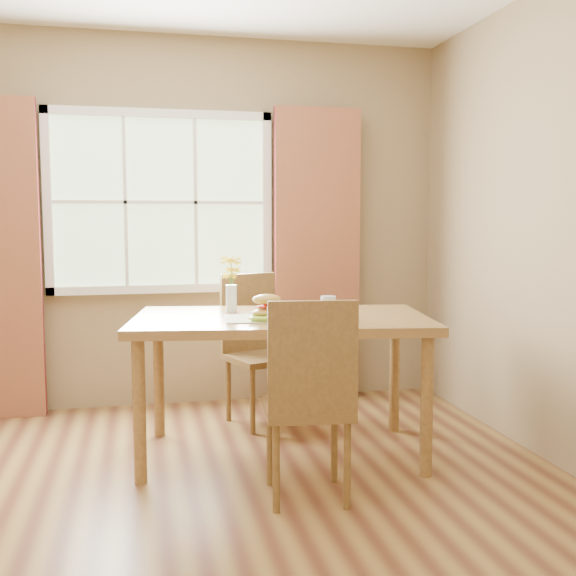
# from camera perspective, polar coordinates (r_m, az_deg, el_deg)

# --- Properties ---
(room) EXTENTS (4.24, 3.84, 2.74)m
(room) POSITION_cam_1_polar(r_m,az_deg,el_deg) (3.13, -9.57, 5.21)
(room) COLOR olive
(room) RESTS_ON ground
(window) EXTENTS (1.62, 0.06, 1.32)m
(window) POSITION_cam_1_polar(r_m,az_deg,el_deg) (5.00, -10.72, 7.14)
(window) COLOR #B0D3A0
(window) RESTS_ON room
(curtain_right) EXTENTS (0.65, 0.08, 2.20)m
(curtain_right) POSITION_cam_1_polar(r_m,az_deg,el_deg) (5.09, 2.47, 2.71)
(curtain_right) COLOR maroon
(curtain_right) RESTS_ON room
(dining_table) EXTENTS (1.81, 1.20, 0.82)m
(dining_table) POSITION_cam_1_polar(r_m,az_deg,el_deg) (3.90, -0.59, -3.62)
(dining_table) COLOR olive
(dining_table) RESTS_ON room
(chair_near) EXTENTS (0.46, 0.46, 1.01)m
(chair_near) POSITION_cam_1_polar(r_m,az_deg,el_deg) (3.27, 1.84, -8.83)
(chair_near) COLOR brown
(chair_near) RESTS_ON room
(chair_far) EXTENTS (0.53, 0.53, 1.01)m
(chair_far) POSITION_cam_1_polar(r_m,az_deg,el_deg) (4.61, -2.76, -4.50)
(chair_far) COLOR brown
(chair_far) RESTS_ON room
(placemat) EXTENTS (0.47, 0.36, 0.01)m
(placemat) POSITION_cam_1_polar(r_m,az_deg,el_deg) (3.79, -1.97, -2.57)
(placemat) COLOR beige
(placemat) RESTS_ON dining_table
(plate) EXTENTS (0.32, 0.32, 0.01)m
(plate) POSITION_cam_1_polar(r_m,az_deg,el_deg) (3.73, -1.11, -2.56)
(plate) COLOR #91CB32
(plate) RESTS_ON placemat
(croissant_sandwich) EXTENTS (0.18, 0.13, 0.12)m
(croissant_sandwich) POSITION_cam_1_polar(r_m,az_deg,el_deg) (3.75, -1.83, -1.49)
(croissant_sandwich) COLOR gold
(croissant_sandwich) RESTS_ON plate
(water_glass) EXTENTS (0.09, 0.09, 0.13)m
(water_glass) POSITION_cam_1_polar(r_m,az_deg,el_deg) (3.79, 3.42, -1.70)
(water_glass) COLOR silver
(water_glass) RESTS_ON dining_table
(flower_vase) EXTENTS (0.14, 0.14, 0.34)m
(flower_vase) POSITION_cam_1_polar(r_m,az_deg,el_deg) (4.04, -4.84, 0.81)
(flower_vase) COLOR silver
(flower_vase) RESTS_ON dining_table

